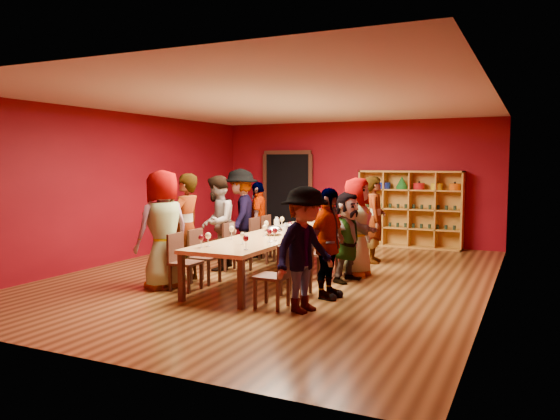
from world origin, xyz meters
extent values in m
cube|color=#4F3015|center=(0.00, 0.00, -0.01)|extent=(7.10, 9.10, 0.02)
cube|color=#62040D|center=(0.00, 4.51, 1.50)|extent=(7.10, 0.02, 3.00)
cube|color=#62040D|center=(0.00, -4.51, 1.50)|extent=(7.10, 0.02, 3.00)
cube|color=#62040D|center=(-3.51, 0.00, 1.50)|extent=(0.02, 9.10, 3.00)
cube|color=#62040D|center=(3.51, 0.00, 1.50)|extent=(0.02, 9.10, 3.00)
cube|color=silver|center=(0.00, 0.00, 3.01)|extent=(7.10, 9.10, 0.02)
cube|color=tan|center=(0.00, 0.00, 0.72)|extent=(1.10, 4.50, 0.06)
cube|color=#331911|center=(-0.49, -2.17, 0.34)|extent=(0.08, 0.08, 0.69)
cube|color=#331911|center=(-0.49, 2.17, 0.34)|extent=(0.08, 0.08, 0.69)
cube|color=#331911|center=(0.49, -2.17, 0.34)|extent=(0.08, 0.08, 0.69)
cube|color=#331911|center=(0.49, 2.17, 0.34)|extent=(0.08, 0.08, 0.69)
cube|color=black|center=(-1.80, 4.44, 1.10)|extent=(1.20, 0.14, 2.20)
cube|color=#331911|center=(-1.80, 4.37, 2.25)|extent=(1.32, 0.06, 0.10)
cube|color=#331911|center=(-2.45, 4.37, 1.10)|extent=(0.10, 0.06, 2.20)
cube|color=#331911|center=(-1.15, 4.37, 1.10)|extent=(0.10, 0.06, 2.20)
cube|color=#B77D29|center=(0.22, 4.28, 0.90)|extent=(0.04, 0.40, 1.80)
cube|color=#B77D29|center=(2.58, 4.28, 0.90)|extent=(0.04, 0.40, 1.80)
cube|color=#B77D29|center=(1.40, 4.28, 1.78)|extent=(2.40, 0.40, 0.04)
cube|color=#B77D29|center=(1.40, 4.28, 0.02)|extent=(2.40, 0.40, 0.04)
cube|color=#B77D29|center=(1.40, 4.47, 0.90)|extent=(2.40, 0.02, 1.80)
cube|color=#B77D29|center=(1.40, 4.28, 0.45)|extent=(2.36, 0.38, 0.03)
cube|color=#B77D29|center=(1.40, 4.28, 0.90)|extent=(2.36, 0.38, 0.03)
cube|color=#B77D29|center=(1.40, 4.28, 1.35)|extent=(2.36, 0.38, 0.03)
cube|color=#B77D29|center=(0.80, 4.28, 0.90)|extent=(0.03, 0.38, 1.76)
cube|color=#B77D29|center=(1.40, 4.28, 0.90)|extent=(0.03, 0.38, 1.76)
cube|color=#B77D29|center=(2.00, 4.28, 0.90)|extent=(0.03, 0.38, 1.76)
cylinder|color=#D25A0C|center=(0.40, 4.28, 1.44)|extent=(0.26, 0.26, 0.15)
sphere|color=black|center=(0.40, 4.28, 1.53)|extent=(0.05, 0.05, 0.05)
cylinder|color=navy|center=(0.80, 4.28, 1.44)|extent=(0.26, 0.26, 0.15)
sphere|color=black|center=(0.80, 4.28, 1.53)|extent=(0.05, 0.05, 0.05)
cylinder|color=#1B6E28|center=(1.20, 4.28, 1.41)|extent=(0.26, 0.26, 0.08)
cone|color=#1B6E28|center=(1.20, 4.28, 1.56)|extent=(0.24, 0.24, 0.22)
cylinder|color=#AE1318|center=(1.60, 4.28, 1.44)|extent=(0.26, 0.26, 0.15)
sphere|color=black|center=(1.60, 4.28, 1.53)|extent=(0.05, 0.05, 0.05)
cylinder|color=gold|center=(2.00, 4.28, 1.44)|extent=(0.26, 0.26, 0.15)
sphere|color=black|center=(2.00, 4.28, 1.53)|extent=(0.05, 0.05, 0.05)
cylinder|color=#D25A0C|center=(2.40, 4.28, 1.44)|extent=(0.26, 0.26, 0.15)
sphere|color=black|center=(2.40, 4.28, 1.53)|extent=(0.05, 0.05, 0.05)
cylinder|color=#1A2F20|center=(0.38, 4.28, 0.52)|extent=(0.07, 0.07, 0.10)
cylinder|color=#1A2F20|center=(0.56, 4.28, 0.52)|extent=(0.07, 0.07, 0.10)
cylinder|color=#1A2F20|center=(0.75, 4.28, 0.52)|extent=(0.07, 0.07, 0.10)
cylinder|color=#1A2F20|center=(0.93, 4.28, 0.52)|extent=(0.07, 0.07, 0.10)
cylinder|color=#1A2F20|center=(1.12, 4.28, 0.52)|extent=(0.07, 0.07, 0.10)
cylinder|color=#1A2F20|center=(1.30, 4.28, 0.52)|extent=(0.07, 0.07, 0.10)
cylinder|color=#1A2F20|center=(1.49, 4.28, 0.52)|extent=(0.07, 0.07, 0.10)
cylinder|color=#1A2F20|center=(1.67, 4.28, 0.52)|extent=(0.07, 0.07, 0.10)
cylinder|color=#1A2F20|center=(1.86, 4.28, 0.52)|extent=(0.07, 0.07, 0.10)
cylinder|color=#1A2F20|center=(2.04, 4.28, 0.52)|extent=(0.07, 0.07, 0.10)
cylinder|color=#1A2F20|center=(2.23, 4.28, 0.52)|extent=(0.07, 0.07, 0.10)
cylinder|color=#1A2F20|center=(2.42, 4.28, 0.52)|extent=(0.07, 0.07, 0.10)
cylinder|color=#1A2F20|center=(0.38, 4.28, 0.97)|extent=(0.07, 0.07, 0.10)
cylinder|color=#1A2F20|center=(0.56, 4.28, 0.97)|extent=(0.07, 0.07, 0.10)
cylinder|color=#1A2F20|center=(0.75, 4.28, 0.97)|extent=(0.07, 0.07, 0.10)
cylinder|color=#1A2F20|center=(0.93, 4.28, 0.97)|extent=(0.07, 0.07, 0.10)
cylinder|color=#1A2F20|center=(1.12, 4.28, 0.97)|extent=(0.07, 0.07, 0.10)
cylinder|color=#1A2F20|center=(1.30, 4.28, 0.97)|extent=(0.07, 0.07, 0.10)
cylinder|color=#1A2F20|center=(1.49, 4.28, 0.97)|extent=(0.07, 0.07, 0.10)
cylinder|color=#1A2F20|center=(1.67, 4.28, 0.97)|extent=(0.07, 0.07, 0.10)
cylinder|color=#1A2F20|center=(1.86, 4.28, 0.97)|extent=(0.07, 0.07, 0.10)
cylinder|color=#1A2F20|center=(2.04, 4.28, 0.97)|extent=(0.07, 0.07, 0.10)
cylinder|color=#1A2F20|center=(2.23, 4.28, 0.97)|extent=(0.07, 0.07, 0.10)
cylinder|color=#1A2F20|center=(2.42, 4.28, 0.97)|extent=(0.07, 0.07, 0.10)
cube|color=#331911|center=(-0.83, -1.58, 0.43)|extent=(0.42, 0.42, 0.04)
cube|color=#331911|center=(-1.02, -1.58, 0.67)|extent=(0.04, 0.40, 0.44)
cube|color=#331911|center=(-1.00, -1.75, 0.21)|extent=(0.04, 0.04, 0.41)
cube|color=#331911|center=(-0.66, -1.75, 0.21)|extent=(0.04, 0.04, 0.41)
cube|color=#331911|center=(-1.00, -1.41, 0.21)|extent=(0.04, 0.04, 0.41)
cube|color=#331911|center=(-0.66, -1.41, 0.21)|extent=(0.04, 0.04, 0.41)
imported|color=#131836|center=(-1.25, -1.58, 0.94)|extent=(0.79, 1.03, 1.88)
cube|color=#331911|center=(-0.83, -1.03, 0.43)|extent=(0.42, 0.42, 0.04)
cube|color=#331911|center=(-1.02, -1.03, 0.67)|extent=(0.04, 0.40, 0.44)
cube|color=#331911|center=(-1.00, -1.20, 0.21)|extent=(0.04, 0.04, 0.41)
cube|color=#331911|center=(-0.66, -1.20, 0.21)|extent=(0.04, 0.04, 0.41)
cube|color=#331911|center=(-1.00, -0.86, 0.21)|extent=(0.04, 0.04, 0.41)
cube|color=#331911|center=(-0.66, -0.86, 0.21)|extent=(0.04, 0.04, 0.41)
imported|color=#577BB4|center=(-1.21, -1.03, 0.91)|extent=(0.49, 0.67, 1.81)
cube|color=#331911|center=(-0.83, 0.06, 0.43)|extent=(0.42, 0.42, 0.04)
cube|color=#331911|center=(-1.02, 0.06, 0.67)|extent=(0.04, 0.40, 0.44)
cube|color=#331911|center=(-1.00, -0.11, 0.21)|extent=(0.04, 0.04, 0.41)
cube|color=#331911|center=(-0.66, -0.11, 0.21)|extent=(0.04, 0.04, 0.41)
cube|color=#331911|center=(-1.00, 0.23, 0.21)|extent=(0.04, 0.04, 0.41)
cube|color=#331911|center=(-0.66, 0.23, 0.21)|extent=(0.04, 0.04, 0.41)
imported|color=#D18C92|center=(-1.27, 0.06, 0.88)|extent=(0.71, 0.95, 1.75)
cube|color=#331911|center=(-0.83, 1.07, 0.43)|extent=(0.42, 0.42, 0.04)
cube|color=#331911|center=(-1.02, 1.07, 0.67)|extent=(0.04, 0.40, 0.44)
cube|color=#331911|center=(-1.00, 0.90, 0.21)|extent=(0.04, 0.04, 0.41)
cube|color=#331911|center=(-0.66, 0.90, 0.21)|extent=(0.04, 0.04, 0.41)
cube|color=#331911|center=(-1.00, 1.24, 0.21)|extent=(0.04, 0.04, 0.41)
cube|color=#331911|center=(-0.66, 1.24, 0.21)|extent=(0.04, 0.04, 0.41)
imported|color=#161F3D|center=(-1.34, 1.07, 0.93)|extent=(0.89, 1.30, 1.87)
cube|color=#331911|center=(-0.83, 1.58, 0.43)|extent=(0.42, 0.42, 0.04)
cube|color=#331911|center=(-1.02, 1.58, 0.67)|extent=(0.04, 0.40, 0.44)
cube|color=#331911|center=(-1.00, 1.41, 0.21)|extent=(0.04, 0.04, 0.41)
cube|color=#331911|center=(-0.66, 1.41, 0.21)|extent=(0.04, 0.04, 0.41)
cube|color=#331911|center=(-1.00, 1.75, 0.21)|extent=(0.04, 0.04, 0.41)
cube|color=#331911|center=(-0.66, 1.75, 0.21)|extent=(0.04, 0.04, 0.41)
imported|color=#151E3B|center=(-1.20, 1.58, 0.79)|extent=(0.70, 1.02, 1.59)
cube|color=#331911|center=(0.83, -1.92, 0.43)|extent=(0.42, 0.42, 0.04)
cube|color=#331911|center=(1.02, -1.92, 0.67)|extent=(0.04, 0.40, 0.44)
cube|color=#331911|center=(0.66, -2.09, 0.21)|extent=(0.04, 0.04, 0.41)
cube|color=#331911|center=(1.00, -2.09, 0.21)|extent=(0.04, 0.04, 0.41)
cube|color=#331911|center=(0.66, -1.75, 0.21)|extent=(0.04, 0.04, 0.41)
cube|color=#331911|center=(1.00, -1.75, 0.21)|extent=(0.04, 0.04, 0.41)
imported|color=pink|center=(1.31, -1.92, 0.84)|extent=(0.74, 1.17, 1.68)
cube|color=#331911|center=(0.83, -1.09, 0.43)|extent=(0.42, 0.42, 0.04)
cube|color=#331911|center=(1.02, -1.09, 0.67)|extent=(0.04, 0.40, 0.44)
cube|color=#331911|center=(0.66, -1.26, 0.21)|extent=(0.04, 0.04, 0.41)
cube|color=#331911|center=(1.00, -1.26, 0.21)|extent=(0.04, 0.04, 0.41)
cube|color=#331911|center=(0.66, -0.92, 0.21)|extent=(0.04, 0.04, 0.41)
cube|color=#331911|center=(1.00, -0.92, 0.21)|extent=(0.04, 0.04, 0.41)
imported|color=#535459|center=(1.34, -1.09, 0.81)|extent=(0.55, 1.00, 1.63)
cube|color=#331911|center=(0.83, 0.11, 0.43)|extent=(0.42, 0.42, 0.04)
cube|color=#331911|center=(1.02, 0.11, 0.67)|extent=(0.04, 0.40, 0.44)
cube|color=#331911|center=(0.66, -0.06, 0.21)|extent=(0.04, 0.04, 0.41)
cube|color=#331911|center=(1.00, -0.06, 0.21)|extent=(0.04, 0.04, 0.41)
cube|color=#331911|center=(0.66, 0.28, 0.21)|extent=(0.04, 0.04, 0.41)
cube|color=#331911|center=(1.00, 0.28, 0.21)|extent=(0.04, 0.04, 0.41)
imported|color=pink|center=(1.24, 0.11, 0.75)|extent=(0.73, 1.45, 1.51)
cube|color=#331911|center=(0.83, 0.65, 0.43)|extent=(0.42, 0.42, 0.04)
cube|color=#331911|center=(1.02, 0.65, 0.67)|extent=(0.04, 0.40, 0.44)
cube|color=#331911|center=(0.66, 0.48, 0.21)|extent=(0.04, 0.04, 0.41)
cube|color=#331911|center=(1.00, 0.48, 0.21)|extent=(0.04, 0.04, 0.41)
cube|color=#331911|center=(0.66, 0.82, 0.21)|extent=(0.04, 0.04, 0.41)
cube|color=#331911|center=(1.00, 0.82, 0.21)|extent=(0.04, 0.04, 0.41)
imported|color=pink|center=(1.22, 0.65, 0.86)|extent=(0.47, 0.85, 1.73)
cube|color=#331911|center=(0.83, 2.00, 0.43)|extent=(0.42, 0.42, 0.04)
cube|color=#331911|center=(1.02, 2.00, 0.67)|extent=(0.04, 0.40, 0.44)
cube|color=#331911|center=(0.66, 1.83, 0.21)|extent=(0.04, 0.04, 0.41)
cube|color=#331911|center=(1.00, 1.83, 0.21)|extent=(0.04, 0.04, 0.41)
cube|color=#331911|center=(0.66, 2.17, 0.21)|extent=(0.04, 0.04, 0.41)
cube|color=#331911|center=(1.00, 2.17, 0.21)|extent=(0.04, 0.04, 0.41)
imported|color=silver|center=(1.19, 2.00, 0.86)|extent=(0.58, 0.71, 1.72)
cylinder|color=silver|center=(0.05, -1.34, 0.75)|extent=(0.06, 0.06, 0.01)
cylinder|color=silver|center=(0.05, -1.34, 0.81)|extent=(0.01, 0.01, 0.10)
ellipsoid|color=#CBB87F|center=(0.05, -1.34, 0.89)|extent=(0.07, 0.07, 0.09)
cylinder|color=silver|center=(-0.30, -1.75, 0.75)|extent=(0.07, 0.07, 0.01)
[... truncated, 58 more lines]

